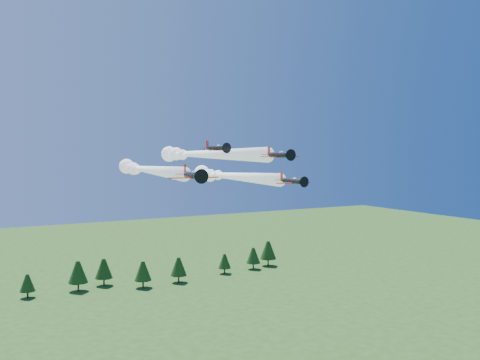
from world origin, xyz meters
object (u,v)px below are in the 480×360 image
plane_right (229,176)px  plane_slot (217,148)px  plane_lead (200,154)px  plane_left (147,170)px

plane_right → plane_slot: size_ratio=5.66×
plane_lead → plane_right: 10.19m
plane_left → plane_right: 17.87m
plane_lead → plane_right: (8.38, 3.18, -4.85)m
plane_left → plane_right: bearing=-17.7°
plane_lead → plane_slot: 13.23m
plane_lead → plane_left: bearing=129.1°
plane_slot → plane_right: bearing=51.4°
plane_left → plane_slot: bearing=-71.6°
plane_slot → plane_left: bearing=98.9°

